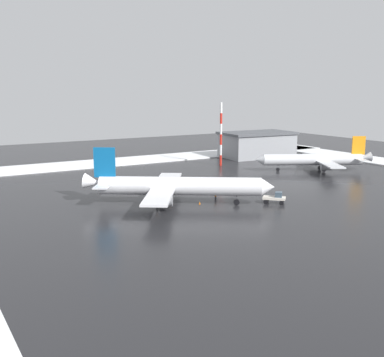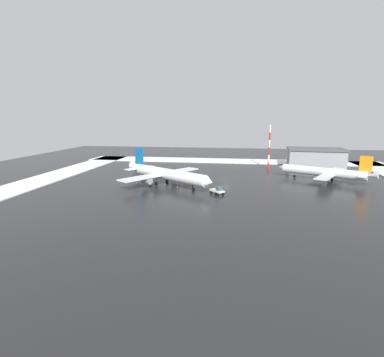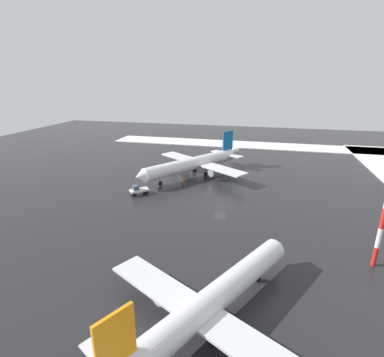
% 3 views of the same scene
% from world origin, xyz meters
% --- Properties ---
extents(ground_plane, '(240.00, 240.00, 0.00)m').
position_xyz_m(ground_plane, '(0.00, 0.00, 0.00)').
color(ground_plane, '#232326').
extents(snow_bank_far, '(152.00, 16.00, 0.33)m').
position_xyz_m(snow_bank_far, '(0.00, -50.00, 0.16)').
color(snow_bank_far, white).
rests_on(snow_bank_far, ground_plane).
extents(airplane_distant_tail, '(34.54, 29.70, 11.76)m').
position_xyz_m(airplane_distant_tail, '(20.08, 10.93, 3.89)').
color(airplane_distant_tail, white).
rests_on(airplane_distant_tail, ground_plane).
extents(airplane_parked_portside, '(31.12, 26.58, 10.11)m').
position_xyz_m(airplane_parked_portside, '(-34.91, -4.14, 3.34)').
color(airplane_parked_portside, silver).
rests_on(airplane_parked_portside, ground_plane).
extents(pushback_tug, '(4.76, 4.85, 2.50)m').
position_xyz_m(pushback_tug, '(1.88, 21.05, 1.28)').
color(pushback_tug, silver).
rests_on(pushback_tug, ground_plane).
extents(ground_crew_mid_apron, '(0.36, 0.36, 1.71)m').
position_xyz_m(ground_crew_mid_apron, '(10.81, 12.03, 0.97)').
color(ground_crew_mid_apron, black).
rests_on(ground_crew_mid_apron, ground_plane).
extents(ground_crew_by_nose_gear, '(0.36, 0.36, 1.71)m').
position_xyz_m(ground_crew_by_nose_gear, '(25.25, 12.68, 0.97)').
color(ground_crew_by_nose_gear, black).
rests_on(ground_crew_by_nose_gear, ground_plane).
extents(antenna_mast, '(0.70, 0.70, 19.52)m').
position_xyz_m(antenna_mast, '(-17.19, -26.78, 9.76)').
color(antenna_mast, red).
rests_on(antenna_mast, ground_plane).
extents(cargo_hangar, '(26.10, 16.92, 8.80)m').
position_xyz_m(cargo_hangar, '(-39.08, -36.18, 4.44)').
color(cargo_hangar, gray).
rests_on(cargo_hangar, ground_plane).
extents(traffic_cone_near_nose, '(0.36, 0.36, 0.55)m').
position_xyz_m(traffic_cone_near_nose, '(20.66, 9.91, 0.28)').
color(traffic_cone_near_nose, orange).
rests_on(traffic_cone_near_nose, ground_plane).
extents(traffic_cone_mid_line, '(0.36, 0.36, 0.55)m').
position_xyz_m(traffic_cone_mid_line, '(15.73, 13.44, 0.28)').
color(traffic_cone_mid_line, orange).
rests_on(traffic_cone_mid_line, ground_plane).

